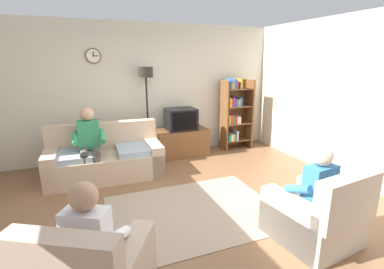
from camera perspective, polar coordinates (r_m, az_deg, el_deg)
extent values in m
plane|color=brown|center=(3.95, 0.37, -15.28)|extent=(12.00, 12.00, 0.00)
cube|color=beige|center=(5.99, -9.34, 8.63)|extent=(6.20, 0.12, 2.70)
cylinder|color=brown|center=(5.75, -19.30, 14.75)|extent=(0.28, 0.03, 0.28)
cylinder|color=white|center=(5.73, -19.29, 14.75)|extent=(0.24, 0.01, 0.24)
cube|color=black|center=(5.73, -19.32, 15.05)|extent=(0.02, 0.01, 0.09)
cube|color=black|center=(5.73, -18.88, 14.79)|extent=(0.11, 0.01, 0.01)
cube|color=beige|center=(5.25, 30.86, 5.87)|extent=(0.12, 5.80, 2.70)
cube|color=tan|center=(5.12, -16.98, -6.06)|extent=(1.93, 0.90, 0.42)
cube|color=tan|center=(5.33, -17.57, -0.20)|extent=(1.91, 0.26, 0.48)
cube|color=tan|center=(5.19, -7.74, -4.42)|extent=(0.25, 0.85, 0.56)
cube|color=tan|center=(5.14, -26.45, -6.11)|extent=(0.25, 0.85, 0.56)
cube|color=#9EADBC|center=(5.03, -11.48, -2.94)|extent=(0.62, 0.70, 0.10)
cube|color=#9EADBC|center=(5.00, -22.90, -3.96)|extent=(0.62, 0.70, 0.10)
cube|color=brown|center=(5.98, -2.28, -1.59)|extent=(1.10, 0.56, 0.58)
cube|color=black|center=(6.21, -3.09, -0.70)|extent=(1.10, 0.04, 0.03)
cube|color=black|center=(5.84, -2.27, 3.14)|extent=(0.60, 0.48, 0.44)
cube|color=black|center=(5.61, -1.43, 2.66)|extent=(0.50, 0.01, 0.36)
cube|color=brown|center=(6.32, 6.51, 3.78)|extent=(0.04, 0.36, 1.55)
cube|color=brown|center=(6.65, 11.39, 4.12)|extent=(0.04, 0.36, 1.55)
cube|color=brown|center=(6.62, 8.26, 4.22)|extent=(0.64, 0.02, 1.55)
cube|color=brown|center=(6.61, 8.81, -0.99)|extent=(0.60, 0.34, 0.02)
cube|color=#267F4C|center=(6.46, 7.08, -0.53)|extent=(0.06, 0.28, 0.15)
cube|color=silver|center=(6.49, 7.59, -0.45)|extent=(0.06, 0.28, 0.15)
cube|color=gold|center=(6.51, 8.00, -0.36)|extent=(0.03, 0.28, 0.16)
cube|color=#2D59A5|center=(6.53, 8.30, -0.21)|extent=(0.03, 0.28, 0.19)
cube|color=silver|center=(6.54, 8.63, -0.06)|extent=(0.04, 0.28, 0.22)
cube|color=brown|center=(6.52, 8.94, 2.28)|extent=(0.60, 0.34, 0.02)
cube|color=gold|center=(6.35, 7.11, 3.08)|extent=(0.03, 0.28, 0.21)
cube|color=red|center=(6.38, 7.51, 3.13)|extent=(0.05, 0.28, 0.21)
cube|color=#267F4C|center=(6.41, 7.90, 3.01)|extent=(0.04, 0.28, 0.17)
cube|color=red|center=(6.43, 8.33, 2.97)|extent=(0.05, 0.28, 0.16)
cube|color=silver|center=(6.46, 8.75, 3.02)|extent=(0.04, 0.28, 0.16)
cube|color=silver|center=(6.48, 9.10, 3.04)|extent=(0.04, 0.28, 0.16)
cube|color=brown|center=(6.45, 9.08, 5.65)|extent=(0.60, 0.34, 0.02)
cube|color=gold|center=(6.29, 7.24, 6.52)|extent=(0.04, 0.28, 0.20)
cube|color=red|center=(6.31, 7.59, 6.46)|extent=(0.04, 0.28, 0.18)
cube|color=#72338C|center=(6.33, 7.97, 6.59)|extent=(0.04, 0.28, 0.21)
cube|color=#2D59A5|center=(6.37, 8.45, 6.42)|extent=(0.06, 0.28, 0.17)
cube|color=gold|center=(6.39, 8.91, 6.43)|extent=(0.04, 0.28, 0.16)
cube|color=#2D59A5|center=(6.42, 9.30, 6.58)|extent=(0.05, 0.28, 0.19)
cube|color=brown|center=(6.40, 9.22, 9.07)|extent=(0.60, 0.34, 0.02)
cube|color=#2D59A5|center=(6.24, 7.32, 10.05)|extent=(0.03, 0.28, 0.20)
cube|color=gold|center=(6.27, 7.70, 9.77)|extent=(0.05, 0.28, 0.14)
cube|color=#2D59A5|center=(6.29, 8.17, 10.13)|extent=(0.05, 0.28, 0.22)
cube|color=red|center=(6.32, 8.57, 9.97)|extent=(0.04, 0.28, 0.18)
cube|color=black|center=(6.35, 8.97, 9.80)|extent=(0.04, 0.28, 0.14)
cube|color=gold|center=(6.37, 9.37, 10.12)|extent=(0.05, 0.28, 0.21)
cylinder|color=black|center=(5.98, -8.64, -4.50)|extent=(0.28, 0.28, 0.03)
cylinder|color=black|center=(5.76, -8.96, 3.36)|extent=(0.04, 0.04, 1.70)
cylinder|color=black|center=(5.65, -9.33, 12.33)|extent=(0.28, 0.28, 0.20)
cube|color=tan|center=(2.23, -24.59, -23.50)|extent=(0.78, 0.56, 0.50)
cube|color=#BCAD99|center=(3.61, 22.87, -16.01)|extent=(0.90, 0.93, 0.40)
cube|color=#BCAD99|center=(3.23, 28.88, -11.52)|extent=(0.82, 0.28, 0.50)
cube|color=#BCAD99|center=(3.38, 19.41, -16.36)|extent=(0.30, 0.82, 0.56)
cube|color=#BCAD99|center=(3.80, 25.68, -13.34)|extent=(0.30, 0.82, 0.56)
cube|color=gray|center=(3.94, 0.39, -15.28)|extent=(2.20, 1.70, 0.01)
cube|color=#338C59|center=(4.99, -20.13, 0.00)|extent=(0.35, 0.21, 0.48)
sphere|color=tan|center=(4.91, -20.49, 3.93)|extent=(0.22, 0.22, 0.22)
cylinder|color=#4C4742|center=(4.87, -18.80, -3.18)|extent=(0.14, 0.38, 0.13)
cylinder|color=#4C4742|center=(4.87, -20.92, -3.36)|extent=(0.14, 0.38, 0.13)
cylinder|color=#4C4742|center=(4.78, -18.46, -7.04)|extent=(0.11, 0.11, 0.52)
cylinder|color=#4C4742|center=(4.79, -20.62, -7.23)|extent=(0.11, 0.11, 0.52)
cylinder|color=#338C59|center=(4.90, -17.65, -0.29)|extent=(0.10, 0.33, 0.20)
cylinder|color=#338C59|center=(4.91, -22.54, -0.72)|extent=(0.10, 0.33, 0.20)
cube|color=silver|center=(2.44, -20.39, -19.07)|extent=(0.39, 0.34, 0.48)
sphere|color=#A37A5B|center=(2.27, -21.08, -11.56)|extent=(0.22, 0.22, 0.22)
cylinder|color=#4C4742|center=(2.75, -19.69, -20.84)|extent=(0.30, 0.39, 0.13)
cylinder|color=#4C4742|center=(2.67, -16.02, -21.57)|extent=(0.30, 0.39, 0.13)
cylinder|color=#4C4742|center=(3.01, -17.50, -22.29)|extent=(0.15, 0.15, 0.40)
cylinder|color=#4C4742|center=(2.94, -14.07, -22.95)|extent=(0.15, 0.15, 0.40)
cylinder|color=silver|center=(2.62, -23.51, -17.40)|extent=(0.24, 0.33, 0.20)
cylinder|color=silver|center=(2.44, -14.59, -19.10)|extent=(0.24, 0.33, 0.20)
cube|color=#3372B2|center=(3.38, 24.33, -9.58)|extent=(0.36, 0.24, 0.48)
sphere|color=beige|center=(3.27, 24.84, -3.90)|extent=(0.22, 0.22, 0.22)
cylinder|color=#4C4742|center=(3.52, 20.50, -12.52)|extent=(0.18, 0.39, 0.13)
cylinder|color=#4C4742|center=(3.65, 22.40, -11.71)|extent=(0.18, 0.39, 0.13)
cylinder|color=#4C4742|center=(3.73, 17.93, -14.48)|extent=(0.12, 0.12, 0.40)
cylinder|color=#4C4742|center=(3.85, 19.84, -13.67)|extent=(0.12, 0.12, 0.40)
cylinder|color=#3372B2|center=(3.29, 20.64, -10.25)|extent=(0.13, 0.34, 0.20)
cylinder|color=#3372B2|center=(3.60, 25.08, -8.52)|extent=(0.13, 0.34, 0.20)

